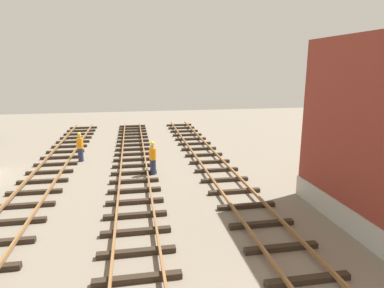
{
  "coord_description": "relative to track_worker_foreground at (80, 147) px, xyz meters",
  "views": [
    {
      "loc": [
        -4.1,
        -4.86,
        5.85
      ],
      "look_at": [
        -0.89,
        12.88,
        1.64
      ],
      "focal_mm": 31.15,
      "sensor_mm": 36.0,
      "label": 1
    }
  ],
  "objects": [
    {
      "name": "track_worker_foreground",
      "position": [
        0.0,
        0.0,
        0.0
      ],
      "size": [
        0.4,
        0.4,
        1.87
      ],
      "color": "#262D4C",
      "rests_on": "ground"
    },
    {
      "name": "track_worker_distant",
      "position": [
        4.32,
        -3.43,
        0.0
      ],
      "size": [
        0.4,
        0.4,
        1.87
      ],
      "color": "#262D4C",
      "rests_on": "ground"
    }
  ]
}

